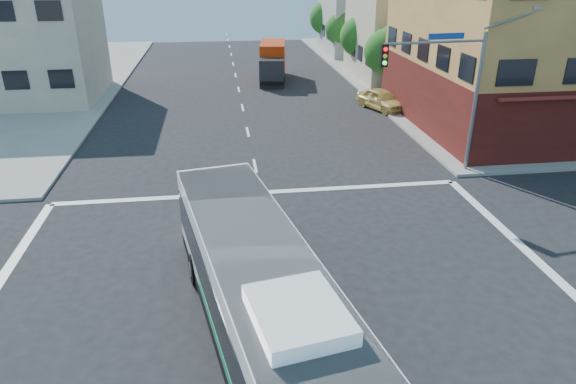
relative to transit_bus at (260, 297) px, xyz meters
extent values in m
plane|color=black|center=(0.92, 1.19, -1.77)|extent=(120.00, 120.00, 0.00)
cube|color=gold|center=(20.92, 19.69, 5.23)|extent=(18.00, 15.00, 14.00)
cube|color=#561713|center=(20.92, 19.69, 0.23)|extent=(18.09, 15.08, 4.00)
cube|color=#BBAD8F|center=(17.92, 35.19, 2.73)|extent=(12.00, 10.00, 9.00)
cube|color=#9C9C97|center=(17.92, 49.19, 3.23)|extent=(12.00, 10.00, 10.00)
cube|color=beige|center=(-16.08, 31.19, 2.23)|extent=(12.00, 10.00, 8.00)
cylinder|color=slate|center=(11.72, 11.99, 1.73)|extent=(0.18, 0.18, 7.00)
cylinder|color=slate|center=(9.22, 11.74, 4.83)|extent=(5.01, 0.62, 0.12)
cube|color=black|center=(6.72, 11.49, 4.33)|extent=(0.32, 0.30, 1.00)
sphere|color=#FF0C0C|center=(6.72, 11.32, 4.63)|extent=(0.20, 0.20, 0.20)
sphere|color=yellow|center=(6.72, 11.32, 4.33)|extent=(0.20, 0.20, 0.20)
sphere|color=#19FF33|center=(6.72, 11.32, 4.03)|extent=(0.20, 0.20, 0.20)
cube|color=navy|center=(9.72, 11.79, 5.08)|extent=(1.80, 0.22, 0.28)
cube|color=gray|center=(14.22, 12.24, 6.23)|extent=(0.50, 0.22, 0.14)
cylinder|color=#3C2316|center=(12.72, 29.19, -0.81)|extent=(0.28, 0.28, 1.92)
sphere|color=#225E1A|center=(12.72, 29.19, 1.60)|extent=(3.60, 3.60, 3.60)
sphere|color=#225E1A|center=(13.12, 28.89, 2.50)|extent=(2.52, 2.52, 2.52)
cylinder|color=#3C2316|center=(12.72, 37.19, -0.77)|extent=(0.28, 0.28, 1.99)
sphere|color=#225E1A|center=(12.72, 37.19, 1.75)|extent=(3.80, 3.80, 3.80)
sphere|color=#225E1A|center=(13.12, 36.89, 2.70)|extent=(2.66, 2.66, 2.66)
cylinder|color=#3C2316|center=(12.72, 45.19, -0.82)|extent=(0.28, 0.28, 1.89)
sphere|color=#225E1A|center=(12.72, 45.19, 1.48)|extent=(3.40, 3.40, 3.40)
sphere|color=#225E1A|center=(13.12, 44.89, 2.33)|extent=(2.38, 2.38, 2.38)
cylinder|color=#3C2316|center=(12.72, 53.19, -0.75)|extent=(0.28, 0.28, 2.03)
sphere|color=#225E1A|center=(12.72, 53.19, 1.86)|extent=(4.00, 4.00, 4.00)
sphere|color=#225E1A|center=(13.12, 52.89, 2.86)|extent=(2.80, 2.80, 2.80)
cube|color=black|center=(0.00, 0.02, -1.21)|extent=(4.84, 12.49, 0.46)
cube|color=white|center=(0.00, 0.02, 0.03)|extent=(4.82, 12.46, 2.90)
cube|color=black|center=(0.00, 0.02, 0.21)|extent=(4.80, 12.11, 1.27)
cube|color=black|center=(-1.13, 5.95, 0.11)|extent=(2.35, 0.50, 1.37)
cube|color=#E5590C|center=(-1.14, 5.98, 1.13)|extent=(1.92, 0.41, 0.28)
cube|color=white|center=(0.00, 0.02, 1.42)|extent=(4.72, 12.21, 0.12)
cube|color=white|center=(0.56, -2.97, 1.67)|extent=(2.20, 2.53, 0.37)
cube|color=#07784A|center=(-1.19, -0.72, -0.70)|extent=(1.06, 5.49, 0.28)
cube|color=#07784A|center=(1.38, -0.23, -0.70)|extent=(1.06, 5.49, 0.28)
cylinder|color=black|center=(-1.92, 3.63, -1.24)|extent=(0.50, 1.10, 1.06)
cylinder|color=#99999E|center=(-2.06, 3.60, -1.24)|extent=(0.14, 0.53, 0.53)
cylinder|color=black|center=(0.46, 4.08, -1.24)|extent=(0.50, 1.10, 1.06)
cylinder|color=#99999E|center=(0.60, 4.11, -1.24)|extent=(0.14, 0.53, 0.53)
cube|color=black|center=(3.86, 32.92, -0.59)|extent=(2.33, 2.26, 2.35)
cube|color=black|center=(3.75, 32.07, -0.23)|extent=(1.89, 0.33, 0.90)
cube|color=red|center=(4.34, 36.32, 0.13)|extent=(2.85, 5.31, 2.71)
cube|color=black|center=(4.19, 35.24, -1.27)|extent=(2.97, 7.43, 0.27)
cylinder|color=black|center=(2.95, 33.23, -1.32)|extent=(0.38, 0.93, 0.90)
cylinder|color=black|center=(4.83, 32.97, -1.32)|extent=(0.38, 0.93, 0.90)
cylinder|color=black|center=(3.31, 35.82, -1.32)|extent=(0.38, 0.93, 0.90)
cylinder|color=black|center=(5.19, 35.56, -1.32)|extent=(0.38, 0.93, 0.90)
cylinder|color=black|center=(3.62, 38.06, -1.32)|extent=(0.38, 0.93, 0.90)
cylinder|color=black|center=(5.50, 37.80, -1.32)|extent=(0.38, 0.93, 0.90)
imported|color=#E3BF61|center=(11.01, 24.31, -1.03)|extent=(3.22, 4.70, 1.49)
camera|label=1|loc=(-0.80, -11.37, 8.25)|focal=32.00mm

